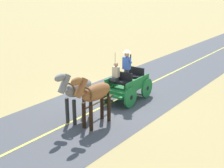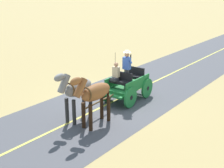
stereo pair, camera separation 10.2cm
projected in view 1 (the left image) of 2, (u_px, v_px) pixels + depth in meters
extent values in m
plane|color=tan|center=(113.00, 101.00, 14.37)|extent=(200.00, 200.00, 0.00)
cube|color=#4C4C51|center=(113.00, 101.00, 14.37)|extent=(5.22, 160.00, 0.01)
cube|color=#DBCC4C|center=(113.00, 101.00, 14.37)|extent=(0.12, 160.00, 0.00)
cube|color=#1E7233|center=(127.00, 86.00, 14.44)|extent=(1.31, 2.26, 0.12)
cube|color=#1E7233|center=(138.00, 83.00, 14.04)|extent=(0.17, 2.09, 0.44)
cube|color=#1E7233|center=(117.00, 79.00, 14.66)|extent=(0.17, 2.09, 0.44)
cube|color=#1E7233|center=(113.00, 96.00, 13.52)|extent=(1.09, 0.29, 0.08)
cube|color=#1E7233|center=(140.00, 83.00, 15.43)|extent=(0.73, 0.24, 0.06)
cube|color=black|center=(120.00, 82.00, 13.84)|extent=(1.04, 0.41, 0.14)
cube|color=black|center=(123.00, 77.00, 13.92)|extent=(1.02, 0.13, 0.44)
cube|color=black|center=(133.00, 76.00, 14.70)|extent=(1.04, 0.41, 0.14)
cube|color=black|center=(135.00, 71.00, 14.77)|extent=(1.02, 0.13, 0.44)
cylinder|color=#1E7233|center=(130.00, 97.00, 13.54)|extent=(0.15, 0.96, 0.96)
cylinder|color=black|center=(130.00, 97.00, 13.54)|extent=(0.13, 0.22, 0.21)
cylinder|color=#1E7233|center=(107.00, 92.00, 14.24)|extent=(0.15, 0.96, 0.96)
cylinder|color=black|center=(107.00, 92.00, 14.24)|extent=(0.13, 0.22, 0.21)
cylinder|color=#1E7233|center=(147.00, 88.00, 14.75)|extent=(0.15, 0.96, 0.96)
cylinder|color=black|center=(147.00, 88.00, 14.75)|extent=(0.13, 0.22, 0.21)
cylinder|color=#1E7233|center=(124.00, 83.00, 15.45)|extent=(0.15, 0.96, 0.96)
cylinder|color=black|center=(124.00, 83.00, 15.45)|extent=(0.13, 0.22, 0.21)
cylinder|color=brown|center=(100.00, 101.00, 12.74)|extent=(0.17, 2.00, 0.07)
cylinder|color=black|center=(115.00, 66.00, 13.78)|extent=(0.02, 0.02, 1.30)
cylinder|color=#2D2D33|center=(126.00, 78.00, 13.94)|extent=(0.22, 0.22, 0.90)
cube|color=#2D4C99|center=(127.00, 63.00, 13.71)|extent=(0.35, 0.24, 0.56)
sphere|color=#9E7051|center=(127.00, 55.00, 13.58)|extent=(0.22, 0.22, 0.22)
cylinder|color=beige|center=(127.00, 52.00, 13.55)|extent=(0.36, 0.36, 0.01)
cylinder|color=beige|center=(127.00, 51.00, 13.53)|extent=(0.20, 0.20, 0.10)
cylinder|color=#2D4C99|center=(130.00, 60.00, 13.52)|extent=(0.26, 0.09, 0.32)
cube|color=black|center=(131.00, 56.00, 13.41)|extent=(0.02, 0.07, 0.14)
cube|color=#2D2D33|center=(114.00, 79.00, 13.84)|extent=(0.30, 0.33, 0.14)
cube|color=tan|center=(116.00, 72.00, 13.84)|extent=(0.31, 0.22, 0.48)
sphere|color=#9E7051|center=(116.00, 64.00, 13.73)|extent=(0.20, 0.20, 0.20)
ellipsoid|color=brown|center=(96.00, 92.00, 11.63)|extent=(0.56, 1.56, 0.64)
cylinder|color=black|center=(91.00, 118.00, 11.38)|extent=(0.15, 0.15, 1.05)
cylinder|color=black|center=(84.00, 115.00, 11.59)|extent=(0.15, 0.15, 1.05)
cylinder|color=black|center=(109.00, 109.00, 12.20)|extent=(0.15, 0.15, 1.05)
cylinder|color=black|center=(102.00, 107.00, 12.41)|extent=(0.15, 0.15, 1.05)
cylinder|color=brown|center=(81.00, 88.00, 10.87)|extent=(0.26, 0.65, 0.73)
ellipsoid|color=brown|center=(76.00, 81.00, 10.61)|extent=(0.22, 0.54, 0.28)
cube|color=black|center=(81.00, 87.00, 10.87)|extent=(0.06, 0.50, 0.56)
cylinder|color=black|center=(108.00, 94.00, 12.28)|extent=(0.11, 0.11, 0.70)
torus|color=brown|center=(87.00, 94.00, 11.19)|extent=(0.55, 0.07, 0.55)
ellipsoid|color=gray|center=(79.00, 88.00, 12.11)|extent=(0.71, 1.61, 0.64)
cylinder|color=#272726|center=(74.00, 113.00, 11.85)|extent=(0.15, 0.15, 1.05)
cylinder|color=#272726|center=(67.00, 111.00, 12.03)|extent=(0.15, 0.15, 1.05)
cylinder|color=#272726|center=(91.00, 104.00, 12.73)|extent=(0.15, 0.15, 1.05)
cylinder|color=#272726|center=(84.00, 102.00, 12.91)|extent=(0.15, 0.15, 1.05)
cylinder|color=gray|center=(64.00, 84.00, 11.31)|extent=(0.32, 0.67, 0.73)
ellipsoid|color=gray|center=(60.00, 78.00, 11.04)|extent=(0.27, 0.56, 0.28)
cube|color=#272726|center=(65.00, 83.00, 11.31)|extent=(0.11, 0.51, 0.56)
cylinder|color=#272726|center=(90.00, 89.00, 12.80)|extent=(0.11, 0.11, 0.70)
torus|color=brown|center=(70.00, 90.00, 11.65)|extent=(0.55, 0.12, 0.55)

